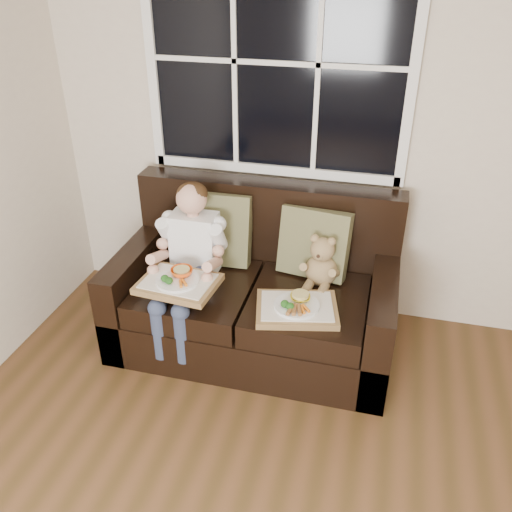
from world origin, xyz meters
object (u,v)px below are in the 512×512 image
(child, at_px, (189,251))
(tray_right, at_px, (297,308))
(tray_left, at_px, (178,282))
(loveseat, at_px, (256,297))
(teddy_bear, at_px, (322,265))

(child, xyz_separation_m, tray_right, (0.69, -0.17, -0.18))
(tray_left, bearing_deg, tray_right, 9.73)
(tray_right, bearing_deg, tray_left, 171.80)
(loveseat, xyz_separation_m, tray_right, (0.31, -0.29, 0.17))
(child, distance_m, tray_left, 0.24)
(loveseat, bearing_deg, teddy_bear, 4.83)
(child, bearing_deg, teddy_bear, 11.28)
(loveseat, bearing_deg, child, -162.42)
(child, height_order, teddy_bear, child)
(teddy_bear, xyz_separation_m, tray_left, (-0.77, -0.38, -0.01))
(loveseat, relative_size, child, 1.85)
(loveseat, xyz_separation_m, tray_left, (-0.37, -0.34, 0.27))
(loveseat, height_order, child, child)
(child, relative_size, teddy_bear, 2.69)
(child, bearing_deg, tray_left, -86.47)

